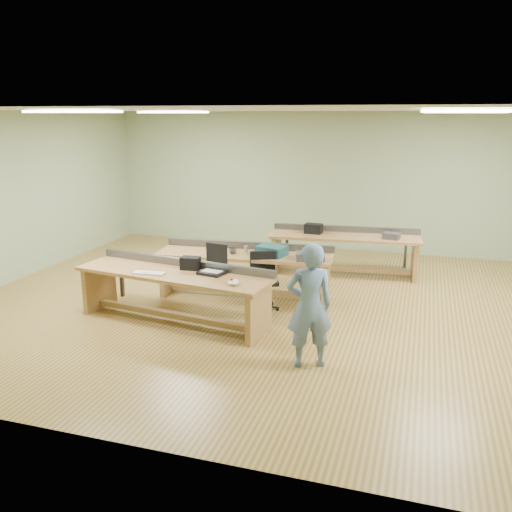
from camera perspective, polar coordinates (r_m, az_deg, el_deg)
name	(u,v)px	position (r m, az deg, el deg)	size (l,w,h in m)	color
floor	(283,306)	(8.59, 2.83, -5.31)	(10.00, 10.00, 0.00)	olive
ceiling	(285,110)	(8.07, 3.11, 15.14)	(10.00, 10.00, 0.00)	silver
wall_back	(330,182)	(12.07, 7.77, 7.75)	(10.00, 0.04, 3.00)	#909F78
wall_front	(162,294)	(4.54, -9.82, -3.99)	(10.00, 0.04, 3.00)	#909F78
wall_left	(11,198)	(10.59, -24.37, 5.62)	(0.04, 8.00, 3.00)	#909F78
fluor_panels	(285,112)	(8.07, 3.11, 14.93)	(6.20, 3.50, 0.03)	white
workbench_front	(174,284)	(7.91, -8.59, -2.98)	(3.01, 1.18, 0.86)	#B5884C
workbench_mid	(245,264)	(8.86, -1.13, -0.88)	(2.91, 1.01, 0.86)	#B5884C
workbench_back	(344,245)	(10.28, 9.28, 1.13)	(2.82, 0.99, 0.86)	#B5884C
person	(309,306)	(6.41, 5.64, -5.23)	(0.55, 0.36, 1.52)	slate
laptop_base	(212,273)	(7.67, -4.67, -1.75)	(0.35, 0.29, 0.04)	black
laptop_screen	(217,253)	(7.72, -4.15, 0.32)	(0.35, 0.02, 0.27)	black
keyboard	(149,273)	(7.79, -11.20, -1.79)	(0.44, 0.15, 0.03)	beige
trackball_mouse	(233,282)	(7.16, -2.41, -2.78)	(0.15, 0.17, 0.07)	white
camera_bag	(190,263)	(7.91, -6.92, -0.76)	(0.27, 0.17, 0.19)	black
task_chair	(264,288)	(8.39, 0.82, -3.43)	(0.62, 0.62, 0.88)	black
parts_bin_teal	(272,251)	(8.64, 1.67, 0.57)	(0.44, 0.33, 0.15)	#154046
parts_bin_grey	(310,256)	(8.39, 5.71, -0.04)	(0.44, 0.28, 0.12)	#323234
mug	(233,251)	(8.75, -2.47, 0.55)	(0.12, 0.12, 0.09)	#323234
drinks_can	(246,249)	(8.77, -1.06, 0.69)	(0.07, 0.07, 0.13)	silver
storage_box_back	(313,229)	(10.30, 6.06, 2.89)	(0.32, 0.23, 0.18)	black
tray_back	(391,236)	(10.07, 14.06, 2.06)	(0.28, 0.21, 0.11)	#323234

